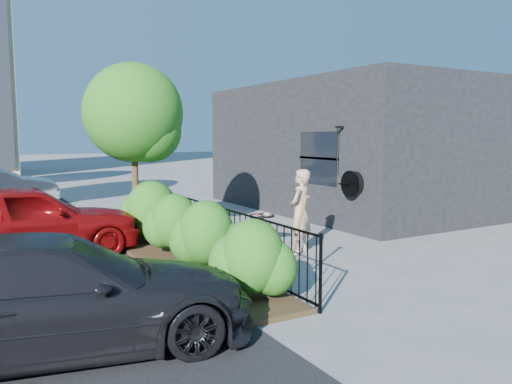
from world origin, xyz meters
TOP-DOWN VIEW (x-y plane):
  - ground at (0.00, 0.00)m, footprint 120.00×120.00m
  - shop_building at (5.50, 4.50)m, footprint 6.22×9.00m
  - fence at (-1.50, 0.00)m, footprint 0.05×6.05m
  - planting_bed at (-2.20, 0.00)m, footprint 1.30×6.00m
  - shrubs at (-2.10, 0.10)m, footprint 1.10×5.60m
  - patio_tree at (-2.24, 2.76)m, footprint 2.20×2.20m
  - cafe_table at (-0.11, 0.90)m, footprint 0.55×0.55m
  - woman at (0.27, 0.02)m, footprint 0.75×0.70m
  - shovel at (-1.26, -1.99)m, footprint 0.52×0.20m
  - car_red at (-4.64, 2.34)m, footprint 4.40×1.87m
  - car_darkgrey at (-4.78, -2.47)m, footprint 4.73×2.54m

SIDE VIEW (x-z plane):
  - ground at x=0.00m, z-range 0.00..0.00m
  - planting_bed at x=-2.20m, z-range 0.00..0.08m
  - cafe_table at x=-0.11m, z-range 0.11..0.85m
  - fence at x=-1.50m, z-range 0.01..1.11m
  - car_darkgrey at x=-4.78m, z-range 0.00..1.30m
  - shovel at x=-1.26m, z-range -0.09..1.43m
  - shrubs at x=-2.10m, z-range 0.08..1.32m
  - car_red at x=-4.64m, z-range 0.00..1.48m
  - woman at x=0.27m, z-range 0.00..1.72m
  - shop_building at x=5.50m, z-range 0.00..4.00m
  - patio_tree at x=-2.24m, z-range 0.79..4.73m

